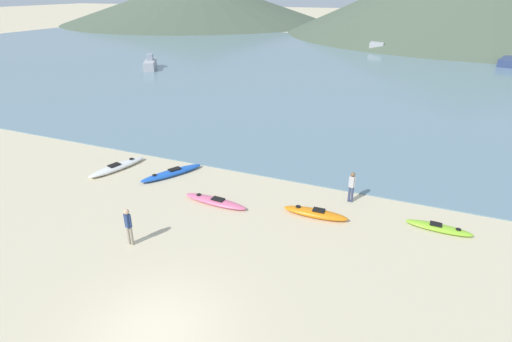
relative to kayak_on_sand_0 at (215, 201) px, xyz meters
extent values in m
plane|color=beige|center=(1.98, -7.41, -0.13)|extent=(400.00, 400.00, 0.00)
cube|color=slate|center=(1.98, 38.59, -0.10)|extent=(160.00, 70.00, 0.06)
cone|color=#4C5B47|center=(-55.34, 92.77, 5.77)|extent=(74.34, 74.34, 11.81)
ellipsoid|color=#E5668C|center=(0.00, 0.00, 0.00)|extent=(3.26, 0.84, 0.26)
cube|color=black|center=(0.16, -0.01, 0.15)|extent=(0.60, 0.39, 0.05)
cylinder|color=black|center=(-0.89, 0.05, 0.14)|extent=(0.23, 0.23, 0.02)
ellipsoid|color=white|center=(-6.81, 1.31, 0.02)|extent=(1.62, 3.55, 0.30)
cube|color=black|center=(-6.86, 1.14, 0.20)|extent=(0.55, 0.71, 0.05)
cylinder|color=black|center=(-6.56, 2.23, 0.18)|extent=(0.26, 0.26, 0.02)
ellipsoid|color=orange|center=(4.59, 0.71, 0.03)|extent=(2.88, 0.72, 0.33)
cube|color=black|center=(4.73, 0.72, 0.22)|extent=(0.52, 0.37, 0.05)
cylinder|color=black|center=(3.80, 0.69, 0.21)|extent=(0.23, 0.23, 0.02)
ellipsoid|color=#8CCC2D|center=(9.59, 1.64, -0.01)|extent=(2.63, 0.73, 0.24)
cube|color=black|center=(9.46, 1.64, 0.13)|extent=(0.49, 0.35, 0.05)
cylinder|color=black|center=(10.30, 1.60, 0.12)|extent=(0.21, 0.21, 0.02)
ellipsoid|color=blue|center=(-3.59, 1.81, 0.02)|extent=(2.28, 3.43, 0.31)
cube|color=black|center=(-3.51, 1.97, 0.20)|extent=(0.62, 0.73, 0.05)
cylinder|color=black|center=(-4.06, 0.96, 0.18)|extent=(0.22, 0.22, 0.02)
cylinder|color=gray|center=(-1.57, -4.13, 0.26)|extent=(0.12, 0.12, 0.79)
cylinder|color=gray|center=(-1.43, -4.13, 0.26)|extent=(0.12, 0.12, 0.79)
cube|color=navy|center=(-1.50, -4.13, 0.94)|extent=(0.26, 0.24, 0.56)
cylinder|color=navy|center=(-1.62, -4.13, 0.95)|extent=(0.08, 0.08, 0.53)
cylinder|color=navy|center=(-1.38, -4.13, 0.95)|extent=(0.08, 0.08, 0.53)
sphere|color=tan|center=(-1.50, -4.13, 1.33)|extent=(0.21, 0.21, 0.21)
cylinder|color=#384260|center=(5.67, 2.65, 0.25)|extent=(0.11, 0.11, 0.76)
cylinder|color=#384260|center=(5.81, 2.65, 0.25)|extent=(0.11, 0.11, 0.76)
cube|color=#B2B2B7|center=(5.74, 2.65, 0.90)|extent=(0.23, 0.21, 0.54)
cylinder|color=#B2B2B7|center=(5.63, 2.65, 0.91)|extent=(0.08, 0.08, 0.51)
cylinder|color=#B2B2B7|center=(5.86, 2.65, 0.91)|extent=(0.08, 0.08, 0.51)
sphere|color=brown|center=(5.74, 2.65, 1.28)|extent=(0.21, 0.21, 0.21)
cube|color=#B2B2B7|center=(-23.13, 26.42, 0.43)|extent=(3.21, 4.26, 1.01)
cube|color=#8C99A8|center=(-23.35, 26.78, 1.29)|extent=(1.28, 1.46, 0.71)
cube|color=white|center=(15.19, 56.67, 0.47)|extent=(3.69, 3.12, 1.09)
cube|color=#333338|center=(15.47, 56.83, 1.40)|extent=(1.36, 1.39, 0.76)
cube|color=navy|center=(17.73, 46.85, 0.37)|extent=(3.45, 5.99, 0.88)
cube|color=#B2B2B7|center=(0.20, 53.85, 0.58)|extent=(2.21, 4.08, 1.31)
camera|label=1|loc=(8.07, -14.19, 9.03)|focal=28.00mm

